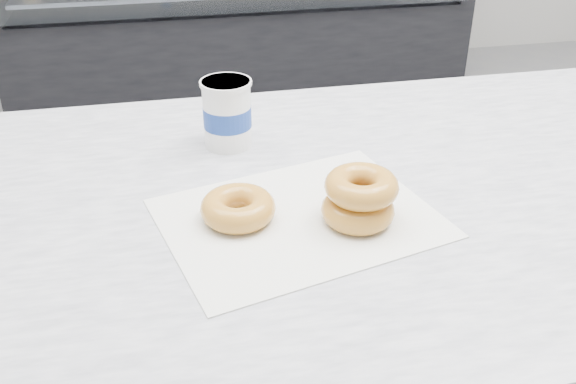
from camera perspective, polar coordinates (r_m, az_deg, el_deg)
ground at (r=1.95m, az=4.48°, el=-13.42°), size 5.00×5.00×0.00m
display_case at (r=3.59m, az=-4.67°, el=16.68°), size 2.40×0.74×1.25m
wax_paper at (r=0.83m, az=0.96°, el=-2.33°), size 0.39×0.33×0.00m
donut_single at (r=0.82m, az=-4.47°, el=-1.41°), size 0.11×0.11×0.03m
donut_stack at (r=0.81m, az=6.38°, el=-0.54°), size 0.10×0.10×0.07m
coffee_cup at (r=1.00m, az=-5.43°, el=7.02°), size 0.10×0.10×0.11m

